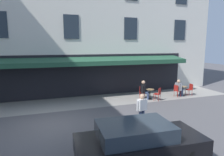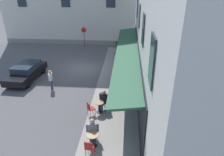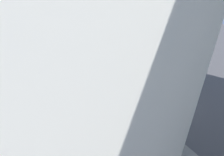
{
  "view_description": "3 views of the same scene",
  "coord_description": "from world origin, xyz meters",
  "views": [
    {
      "loc": [
        0.26,
        9.8,
        3.83
      ],
      "look_at": [
        -4.29,
        -3.56,
        1.54
      ],
      "focal_mm": 31.63,
      "sensor_mm": 36.0,
      "label": 1
    },
    {
      "loc": [
        -17.28,
        -4.13,
        7.59
      ],
      "look_at": [
        -3.98,
        -3.08,
        1.07
      ],
      "focal_mm": 32.06,
      "sensor_mm": 36.0,
      "label": 2
    },
    {
      "loc": [
        8.45,
        -9.87,
        9.38
      ],
      "look_at": [
        -3.2,
        -2.73,
        1.56
      ],
      "focal_mm": 27.83,
      "sensor_mm": 36.0,
      "label": 3
    }
  ],
  "objects": [
    {
      "name": "seated_companion_in_black",
      "position": [
        -6.48,
        -2.71,
        0.72
      ],
      "size": [
        0.69,
        0.66,
        1.37
      ],
      "color": "navy",
      "rests_on": "ground_plane"
    },
    {
      "name": "seated_patron_in_grey",
      "position": [
        -9.33,
        -2.5,
        0.7
      ],
      "size": [
        0.6,
        0.67,
        1.32
      ],
      "color": "navy",
      "rests_on": "ground_plane"
    },
    {
      "name": "cafe_table_mid_terrace",
      "position": [
        -6.83,
        -2.5,
        0.49
      ],
      "size": [
        0.6,
        0.6,
        0.75
      ],
      "color": "black",
      "rests_on": "ground_plane"
    },
    {
      "name": "cafe_chair_red_back_row",
      "position": [
        -7.21,
        -1.99,
        0.55
      ],
      "size": [
        0.56,
        0.56,
        0.91
      ],
      "color": "maroon",
      "rests_on": "ground_plane"
    },
    {
      "name": "walking_pedestrian_in_white",
      "position": [
        -4.05,
        1.6,
        0.92
      ],
      "size": [
        0.63,
        0.36,
        1.57
      ],
      "color": "navy",
      "rests_on": "ground_plane"
    },
    {
      "name": "cafe_table_near_entrance",
      "position": [
        -9.74,
        -2.57,
        0.49
      ],
      "size": [
        0.6,
        0.6,
        0.75
      ],
      "color": "black",
      "rests_on": "ground_plane"
    },
    {
      "name": "potted_plant_by_steps",
      "position": [
        6.77,
        -2.85,
        0.49
      ],
      "size": [
        0.53,
        0.53,
        0.94
      ],
      "color": "brown",
      "rests_on": "ground_plane"
    },
    {
      "name": "ground_plane",
      "position": [
        0.0,
        0.0,
        0.0
      ],
      "size": [
        70.0,
        70.0,
        0.0
      ],
      "primitive_type": "plane",
      "color": "#565456"
    },
    {
      "name": "potted_plant_mid_terrace",
      "position": [
        6.74,
        -4.38,
        0.56
      ],
      "size": [
        0.48,
        0.48,
        1.15
      ],
      "color": "#4C4C51",
      "rests_on": "ground_plane"
    },
    {
      "name": "parked_car_black",
      "position": [
        -2.56,
        4.26,
        0.71
      ],
      "size": [
        4.39,
        2.03,
        1.33
      ],
      "color": "black",
      "rests_on": "ground_plane"
    },
    {
      "name": "cafe_chair_red_by_window",
      "position": [
        -9.12,
        -2.46,
        0.55
      ],
      "size": [
        0.47,
        0.47,
        0.91
      ],
      "color": "maroon",
      "rests_on": "ground_plane"
    },
    {
      "name": "cafe_chair_red_facing_street",
      "position": [
        -10.37,
        -2.51,
        0.55
      ],
      "size": [
        0.44,
        0.44,
        0.91
      ],
      "color": "maroon",
      "rests_on": "ground_plane"
    },
    {
      "name": "no_parking_sign",
      "position": [
        6.84,
        1.22,
        1.79
      ],
      "size": [
        0.09,
        0.59,
        2.6
      ],
      "color": "black",
      "rests_on": "ground_plane"
    },
    {
      "name": "sidewalk_cafe_terrace",
      "position": [
        -3.25,
        -3.4,
        0.0
      ],
      "size": [
        20.5,
        3.2,
        0.01
      ],
      "primitive_type": "cube",
      "color": "gray",
      "rests_on": "ground_plane"
    },
    {
      "name": "back_alley_steps",
      "position": [
        6.6,
        -4.59,
        0.24
      ],
      "size": [
        2.4,
        1.75,
        0.6
      ],
      "color": "gray",
      "rests_on": "ground_plane"
    },
    {
      "name": "potted_plant_under_sign",
      "position": [
        3.96,
        -2.95,
        0.51
      ],
      "size": [
        0.36,
        0.36,
        1.04
      ],
      "color": "#4C4C51",
      "rests_on": "ground_plane"
    },
    {
      "name": "cafe_chair_red_near_door",
      "position": [
        -6.29,
        -2.82,
        0.55
      ],
      "size": [
        0.55,
        0.55,
        0.91
      ],
      "color": "maroon",
      "rests_on": "ground_plane"
    }
  ]
}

